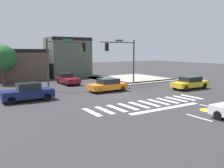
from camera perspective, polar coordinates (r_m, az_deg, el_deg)
ground_plane at (r=23.54m, az=1.62°, el=-2.64°), size 120.00×120.00×0.00m
crosswalk_near at (r=20.03m, az=8.81°, el=-4.62°), size 11.08×2.56×0.01m
bike_detector_marking at (r=18.93m, az=22.10°, el=-5.87°), size 1.18×1.18×0.01m
curb_corner_northeast at (r=35.98m, az=4.55°, el=1.18°), size 10.00×10.60×0.15m
storefront_row at (r=39.72m, az=-16.52°, el=5.40°), size 15.40×6.77×6.48m
traffic_signal_northwest at (r=26.79m, az=-11.34°, el=7.09°), size 5.43×0.32×5.69m
traffic_signal_northeast at (r=29.57m, az=2.47°, el=7.32°), size 5.05×0.32×5.70m
car_orange at (r=25.37m, az=-1.07°, el=-0.24°), size 4.12×1.84×1.40m
car_navy at (r=21.85m, az=-19.59°, el=-1.86°), size 4.31×1.72×1.59m
car_maroon at (r=31.61m, az=-10.72°, el=1.28°), size 1.82×4.33×1.42m
car_yellow at (r=28.38m, az=18.25°, el=0.30°), size 4.56×1.75×1.44m
roadside_tree at (r=33.53m, az=-24.76°, el=5.64°), size 3.45×3.45×5.12m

